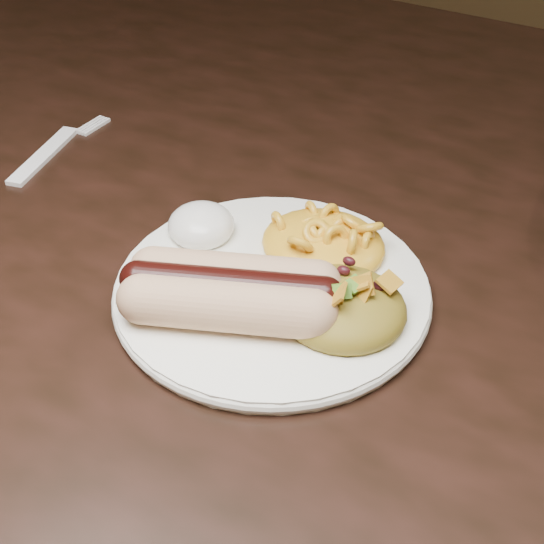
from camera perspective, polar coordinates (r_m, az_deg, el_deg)
The scene contains 7 objects.
table at distance 0.68m, azimuth 5.69°, elevation -1.23°, with size 1.60×0.90×0.75m.
plate at distance 0.52m, azimuth -0.00°, elevation -1.34°, with size 0.21×0.21×0.01m, color white.
hotdog at distance 0.48m, azimuth -3.15°, elevation -1.40°, with size 0.12×0.10×0.03m.
mac_and_cheese at distance 0.54m, azimuth 3.94°, elevation 3.23°, with size 0.09×0.08×0.03m, color yellow.
sour_cream at distance 0.55m, azimuth -5.40°, elevation 4.11°, with size 0.05×0.05×0.03m, color white.
taco_salad at distance 0.48m, azimuth 5.34°, elevation -1.95°, with size 0.08×0.08×0.04m.
fork at distance 0.71m, azimuth -16.81°, elevation 8.41°, with size 0.02×0.13×0.00m, color white.
Camera 1 is at (0.20, -0.48, 1.09)m, focal length 50.00 mm.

